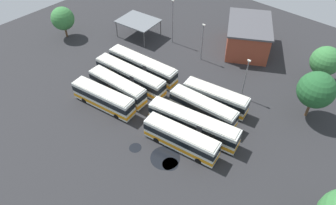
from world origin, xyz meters
TOP-DOWN VIEW (x-y plane):
  - ground_plane at (0.00, 0.00)m, footprint 94.36×94.36m
  - bus_row0_slot0 at (-7.24, -6.17)m, footprint 11.35×4.40m
  - bus_row0_slot1 at (-7.19, -2.74)m, footprint 11.66×3.48m
  - bus_row0_slot2 at (-8.18, 0.99)m, footprint 14.84×5.22m
  - bus_row0_slot3 at (-8.63, 4.46)m, footprint 11.84×4.37m
  - bus_row1_slot0 at (8.11, -4.38)m, footprint 14.80×3.86m
  - bus_row1_slot1 at (7.64, -0.75)m, footprint 14.80×3.80m
  - bus_row1_slot2 at (7.14, 2.79)m, footprint 11.62×3.29m
  - bus_row1_slot3 at (6.71, 6.29)m, footprint 11.84×4.33m
  - depot_building at (-1.90, -25.25)m, footprint 13.72×15.09m
  - maintenance_shelter at (18.76, -13.78)m, footprint 9.06×7.56m
  - lamp_post_far_corner at (-9.50, -11.21)m, footprint 0.56×0.28m
  - lamp_post_by_building at (11.45, -16.79)m, footprint 0.56×0.28m
  - lamp_post_mid_lot at (2.84, -15.74)m, footprint 0.56×0.28m
  - tree_northeast at (-17.75, -24.56)m, footprint 5.28×5.28m
  - tree_northwest at (30.86, -2.90)m, footprint 4.97×4.97m
  - tree_north_edge at (-19.86, -14.42)m, footprint 5.80×5.80m
  - puddle_back_corner at (-8.23, 7.49)m, footprint 4.36×4.36m
  - puddle_between_rows at (-9.52, 7.84)m, footprint 2.34×2.34m
  - puddle_near_shelter at (-3.66, 9.10)m, footprint 1.88×1.88m

SIDE VIEW (x-z plane):
  - ground_plane at x=0.00m, z-range 0.00..0.00m
  - puddle_back_corner at x=-8.23m, z-range 0.00..0.01m
  - puddle_between_rows at x=-9.52m, z-range 0.00..0.01m
  - puddle_near_shelter at x=-3.66m, z-range 0.00..0.01m
  - bus_row0_slot0 at x=-7.24m, z-range 0.10..3.69m
  - bus_row1_slot2 at x=7.14m, z-range 0.10..3.69m
  - bus_row0_slot1 at x=-7.19m, z-range 0.10..3.69m
  - bus_row1_slot3 at x=6.71m, z-range 0.10..3.69m
  - bus_row0_slot3 at x=-8.63m, z-range 0.10..3.69m
  - bus_row0_slot2 at x=-8.18m, z-range 0.10..3.70m
  - bus_row1_slot0 at x=8.11m, z-range 0.10..3.70m
  - bus_row1_slot1 at x=7.64m, z-range 0.10..3.70m
  - depot_building at x=-1.90m, z-range 0.02..6.08m
  - maintenance_shelter at x=18.76m, z-range 1.74..5.62m
  - lamp_post_mid_lot at x=2.84m, z-range 0.41..8.31m
  - lamp_post_far_corner at x=-9.50m, z-range 0.41..8.35m
  - tree_northwest at x=30.86m, z-range 0.94..7.82m
  - tree_northeast at x=-17.75m, z-range 0.95..8.15m
  - lamp_post_by_building at x=11.45m, z-range 0.42..10.12m
  - tree_north_edge at x=-19.86m, z-range 1.30..9.74m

